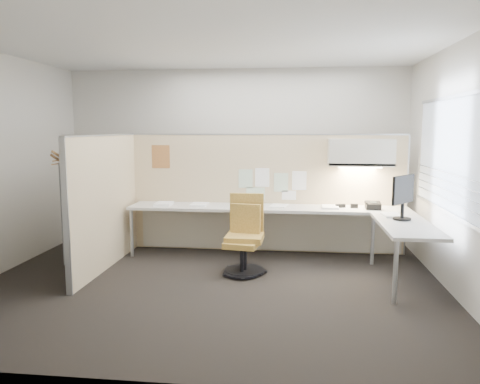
# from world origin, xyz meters

# --- Properties ---
(floor) EXTENTS (5.50, 4.50, 0.01)m
(floor) POSITION_xyz_m (0.00, 0.00, -0.01)
(floor) COLOR black
(floor) RESTS_ON ground
(ceiling) EXTENTS (5.50, 4.50, 0.01)m
(ceiling) POSITION_xyz_m (0.00, 0.00, 2.80)
(ceiling) COLOR white
(ceiling) RESTS_ON wall_back
(wall_back) EXTENTS (5.50, 0.02, 2.80)m
(wall_back) POSITION_xyz_m (0.00, 2.25, 1.40)
(wall_back) COLOR beige
(wall_back) RESTS_ON ground
(wall_front) EXTENTS (5.50, 0.02, 2.80)m
(wall_front) POSITION_xyz_m (0.00, -2.25, 1.40)
(wall_front) COLOR beige
(wall_front) RESTS_ON ground
(wall_right) EXTENTS (0.02, 4.50, 2.80)m
(wall_right) POSITION_xyz_m (2.75, 0.00, 1.40)
(wall_right) COLOR beige
(wall_right) RESTS_ON ground
(window_pane) EXTENTS (0.01, 2.80, 1.30)m
(window_pane) POSITION_xyz_m (2.73, 0.00, 1.55)
(window_pane) COLOR #99A2B2
(window_pane) RESTS_ON wall_right
(partition_back) EXTENTS (4.10, 0.06, 1.75)m
(partition_back) POSITION_xyz_m (0.55, 1.60, 0.88)
(partition_back) COLOR beige
(partition_back) RESTS_ON floor
(partition_left) EXTENTS (0.06, 2.20, 1.75)m
(partition_left) POSITION_xyz_m (-1.50, 0.50, 0.88)
(partition_left) COLOR beige
(partition_left) RESTS_ON floor
(desk) EXTENTS (4.00, 2.07, 0.73)m
(desk) POSITION_xyz_m (0.93, 1.13, 0.60)
(desk) COLOR beige
(desk) RESTS_ON floor
(overhead_bin) EXTENTS (0.90, 0.36, 0.38)m
(overhead_bin) POSITION_xyz_m (1.90, 1.39, 1.51)
(overhead_bin) COLOR beige
(overhead_bin) RESTS_ON partition_back
(task_light_strip) EXTENTS (0.60, 0.06, 0.02)m
(task_light_strip) POSITION_xyz_m (1.90, 1.39, 1.30)
(task_light_strip) COLOR #FFEABF
(task_light_strip) RESTS_ON overhead_bin
(pinned_papers) EXTENTS (1.01, 0.00, 0.47)m
(pinned_papers) POSITION_xyz_m (0.63, 1.57, 1.03)
(pinned_papers) COLOR #8CBF8C
(pinned_papers) RESTS_ON partition_back
(poster) EXTENTS (0.28, 0.00, 0.35)m
(poster) POSITION_xyz_m (-1.05, 1.57, 1.42)
(poster) COLOR orange
(poster) RESTS_ON partition_back
(chair_left) EXTENTS (0.52, 0.52, 0.99)m
(chair_left) POSITION_xyz_m (0.36, 0.51, 0.46)
(chair_left) COLOR black
(chair_left) RESTS_ON floor
(chair_right) EXTENTS (0.46, 0.48, 0.87)m
(chair_right) POSITION_xyz_m (0.34, 0.40, 0.41)
(chair_right) COLOR black
(chair_right) RESTS_ON floor
(monitor) EXTENTS (0.34, 0.43, 0.55)m
(monitor) POSITION_xyz_m (2.30, 0.48, 1.05)
(monitor) COLOR black
(monitor) RESTS_ON desk
(phone) EXTENTS (0.21, 0.20, 0.12)m
(phone) POSITION_xyz_m (2.07, 1.22, 0.78)
(phone) COLOR black
(phone) RESTS_ON desk
(stapler) EXTENTS (0.15, 0.09, 0.05)m
(stapler) POSITION_xyz_m (1.64, 1.31, 0.76)
(stapler) COLOR black
(stapler) RESTS_ON desk
(tape_dispenser) EXTENTS (0.10, 0.07, 0.06)m
(tape_dispenser) POSITION_xyz_m (1.82, 1.30, 0.76)
(tape_dispenser) COLOR black
(tape_dispenser) RESTS_ON desk
(coat_hook) EXTENTS (0.18, 0.49, 1.46)m
(coat_hook) POSITION_xyz_m (-1.58, -0.46, 1.40)
(coat_hook) COLOR silver
(coat_hook) RESTS_ON partition_left
(paper_stack_0) EXTENTS (0.23, 0.30, 0.04)m
(paper_stack_0) POSITION_xyz_m (-0.92, 1.24, 0.75)
(paper_stack_0) COLOR white
(paper_stack_0) RESTS_ON desk
(paper_stack_1) EXTENTS (0.24, 0.31, 0.02)m
(paper_stack_1) POSITION_xyz_m (-0.40, 1.28, 0.74)
(paper_stack_1) COLOR white
(paper_stack_1) RESTS_ON desk
(paper_stack_2) EXTENTS (0.25, 0.31, 0.04)m
(paper_stack_2) POSITION_xyz_m (0.31, 1.19, 0.75)
(paper_stack_2) COLOR white
(paper_stack_2) RESTS_ON desk
(paper_stack_3) EXTENTS (0.28, 0.34, 0.01)m
(paper_stack_3) POSITION_xyz_m (0.76, 1.33, 0.74)
(paper_stack_3) COLOR white
(paper_stack_3) RESTS_ON desk
(paper_stack_4) EXTENTS (0.24, 0.30, 0.03)m
(paper_stack_4) POSITION_xyz_m (1.49, 1.28, 0.74)
(paper_stack_4) COLOR white
(paper_stack_4) RESTS_ON desk
(paper_stack_5) EXTENTS (0.26, 0.32, 0.02)m
(paper_stack_5) POSITION_xyz_m (2.23, 0.74, 0.74)
(paper_stack_5) COLOR white
(paper_stack_5) RESTS_ON desk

